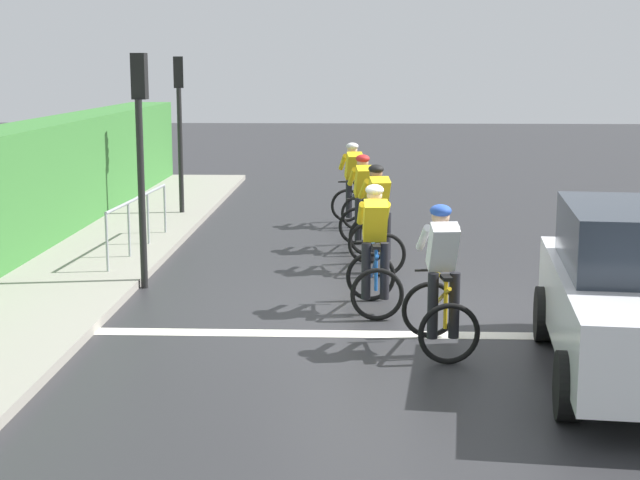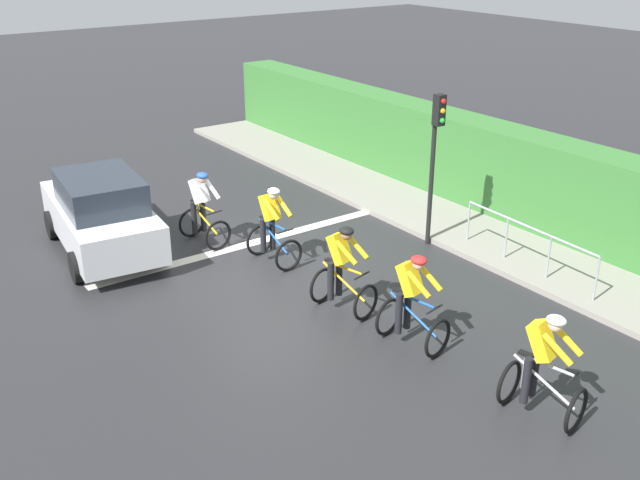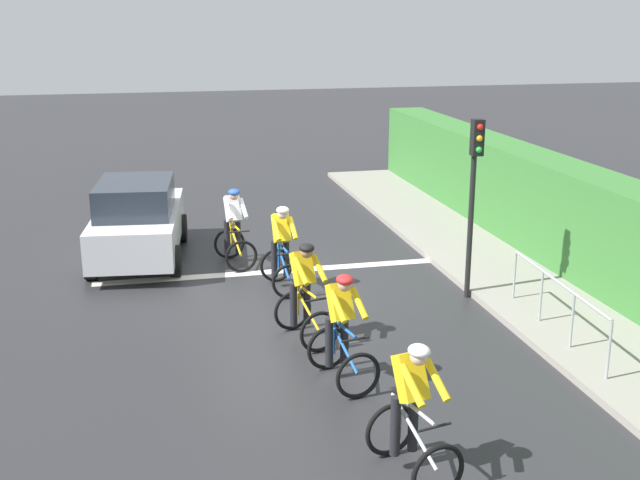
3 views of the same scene
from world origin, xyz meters
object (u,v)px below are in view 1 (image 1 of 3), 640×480
(cyclist_fourth, at_px, (374,251))
(pedestrian_railing_kerbside, at_px, (138,211))
(traffic_light_far_junction, at_px, (179,111))
(cyclist_trailing, at_px, (441,282))
(cyclist_lead, at_px, (353,187))
(cyclist_second, at_px, (363,205))
(cyclist_mid, at_px, (377,220))
(traffic_light_near_crossing, at_px, (141,133))

(cyclist_fourth, distance_m, pedestrian_railing_kerbside, 5.16)
(traffic_light_far_junction, bearing_deg, cyclist_trailing, -63.60)
(cyclist_lead, bearing_deg, pedestrian_railing_kerbside, -138.00)
(pedestrian_railing_kerbside, bearing_deg, cyclist_second, 10.68)
(cyclist_second, distance_m, traffic_light_far_junction, 5.34)
(cyclist_second, bearing_deg, cyclist_lead, 94.36)
(cyclist_mid, height_order, cyclist_trailing, same)
(cyclist_second, bearing_deg, cyclist_mid, -82.89)
(cyclist_mid, distance_m, cyclist_trailing, 4.28)
(cyclist_lead, distance_m, traffic_light_far_junction, 4.00)
(cyclist_lead, relative_size, cyclist_trailing, 1.00)
(cyclist_second, xyz_separation_m, traffic_light_far_junction, (-3.80, 3.47, 1.43))
(cyclist_mid, distance_m, traffic_light_far_junction, 6.63)
(cyclist_second, bearing_deg, cyclist_fourth, -88.31)
(cyclist_mid, height_order, traffic_light_far_junction, traffic_light_far_junction)
(traffic_light_near_crossing, bearing_deg, cyclist_second, 42.16)
(cyclist_fourth, relative_size, traffic_light_near_crossing, 0.50)
(cyclist_lead, relative_size, cyclist_fourth, 1.00)
(cyclist_lead, relative_size, traffic_light_near_crossing, 0.50)
(traffic_light_near_crossing, relative_size, traffic_light_far_junction, 1.00)
(traffic_light_near_crossing, bearing_deg, cyclist_fourth, -20.73)
(cyclist_second, height_order, cyclist_mid, same)
(cyclist_second, distance_m, cyclist_mid, 1.64)
(cyclist_fourth, xyz_separation_m, pedestrian_railing_kerbside, (-3.87, 3.41, -0.01))
(cyclist_second, relative_size, pedestrian_railing_kerbside, 0.49)
(cyclist_fourth, height_order, cyclist_trailing, same)
(traffic_light_near_crossing, height_order, pedestrian_railing_kerbside, traffic_light_near_crossing)
(cyclist_mid, bearing_deg, cyclist_second, 97.11)
(cyclist_mid, height_order, traffic_light_near_crossing, traffic_light_near_crossing)
(cyclist_lead, bearing_deg, cyclist_mid, -84.55)
(cyclist_lead, bearing_deg, cyclist_second, -85.64)
(cyclist_lead, bearing_deg, traffic_light_near_crossing, -119.04)
(traffic_light_near_crossing, height_order, traffic_light_far_junction, same)
(cyclist_trailing, height_order, traffic_light_near_crossing, traffic_light_near_crossing)
(cyclist_mid, xyz_separation_m, traffic_light_near_crossing, (-3.37, -1.24, 1.43))
(cyclist_second, distance_m, traffic_light_near_crossing, 4.51)
(cyclist_lead, xyz_separation_m, traffic_light_far_junction, (-3.61, 0.97, 1.43))
(cyclist_lead, xyz_separation_m, traffic_light_near_crossing, (-2.98, -5.37, 1.43))
(cyclist_fourth, bearing_deg, pedestrian_railing_kerbside, 138.62)
(cyclist_second, relative_size, cyclist_fourth, 1.00)
(cyclist_mid, xyz_separation_m, cyclist_fourth, (-0.08, -2.49, 0.00))
(cyclist_trailing, bearing_deg, cyclist_mid, 98.42)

